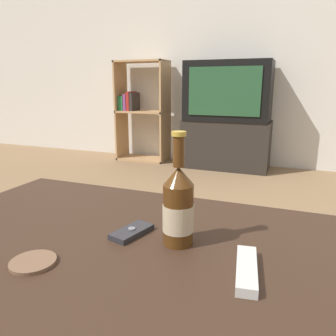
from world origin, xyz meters
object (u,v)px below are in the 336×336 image
object	(u,v)px
television	(228,91)
cell_phone	(132,232)
remote_control	(246,270)
bookshelf	(140,110)
tv_stand	(226,144)
beer_bottle	(178,207)

from	to	relation	value
television	cell_phone	bearing A→B (deg)	-83.54
remote_control	television	bearing A→B (deg)	93.91
bookshelf	cell_phone	distance (m)	3.04
television	cell_phone	xyz separation A→B (m)	(0.30, -2.68, -0.29)
television	bookshelf	distance (m)	1.04
tv_stand	bookshelf	bearing A→B (deg)	177.19
bookshelf	beer_bottle	distance (m)	3.09
television	remote_control	size ratio (longest dim) A/B	5.07
cell_phone	remote_control	world-z (taller)	remote_control
remote_control	bookshelf	bearing A→B (deg)	111.47
television	remote_control	bearing A→B (deg)	-77.75
tv_stand	remote_control	size ratio (longest dim) A/B	5.33
tv_stand	beer_bottle	bearing A→B (deg)	-80.95
television	cell_phone	size ratio (longest dim) A/B	6.76
cell_phone	remote_control	bearing A→B (deg)	0.33
cell_phone	bookshelf	bearing A→B (deg)	130.93
bookshelf	remote_control	world-z (taller)	bookshelf
television	beer_bottle	distance (m)	2.72
bookshelf	remote_control	distance (m)	3.24
television	bookshelf	xyz separation A→B (m)	(-1.01, 0.05, -0.21)
tv_stand	television	bearing A→B (deg)	-90.00
tv_stand	cell_phone	size ratio (longest dim) A/B	7.10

